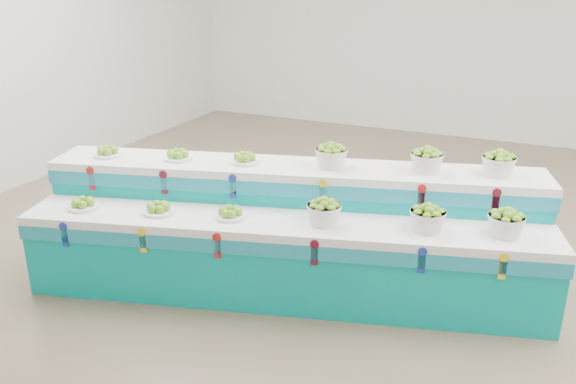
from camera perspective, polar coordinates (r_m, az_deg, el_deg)
The scene contains 15 objects.
ground at distance 5.68m, azimuth 10.22°, elevation -6.99°, with size 10.00×10.00×0.00m, color brown.
back_wall at distance 10.00m, azimuth 18.82°, elevation 16.12°, with size 10.00×10.00×0.00m, color silver.
display_stand at distance 5.05m, azimuth -0.00°, elevation -3.83°, with size 4.34×1.11×1.02m, color #02A09C, non-canonical shape.
plate_lower_left at distance 5.25m, azimuth -19.30°, elevation -0.99°, with size 0.26×0.26×0.10m, color white.
plate_lower_mid at distance 4.98m, azimuth -12.48°, elevation -1.48°, with size 0.26×0.26×0.10m, color white.
plate_lower_right at distance 4.79m, azimuth -5.62°, elevation -1.95°, with size 0.26×0.26×0.10m, color white.
basket_lower_left at distance 4.64m, azimuth 3.53°, elevation -1.91°, with size 0.28×0.28×0.21m, color silver, non-canonical shape.
basket_lower_mid at distance 4.64m, azimuth 13.41°, elevation -2.47°, with size 0.28×0.28×0.21m, color silver, non-canonical shape.
basket_lower_right at distance 4.73m, azimuth 20.41°, elevation -2.82°, with size 0.28×0.28×0.21m, color silver, non-canonical shape.
plate_upper_left at distance 5.61m, azimuth -17.14°, elevation 3.85°, with size 0.26×0.26×0.10m, color white.
plate_upper_mid at distance 5.35m, azimuth -10.67°, elevation 3.63°, with size 0.26×0.26×0.10m, color white.
plate_upper_right at distance 5.18m, azimuth -4.25°, elevation 3.37°, with size 0.26×0.26×0.10m, color white.
basket_upper_left at distance 5.05m, azimuth 4.23°, elevation 3.55°, with size 0.28×0.28×0.21m, color silver, non-canonical shape.
basket_upper_mid at distance 5.05m, azimuth 13.33°, elevation 3.04°, with size 0.28×0.28×0.21m, color silver, non-canonical shape.
basket_upper_right at distance 5.12m, azimuth 19.78°, elevation 2.63°, with size 0.28×0.28×0.21m, color silver, non-canonical shape.
Camera 1 is at (1.17, -4.91, 2.60)m, focal length 36.59 mm.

